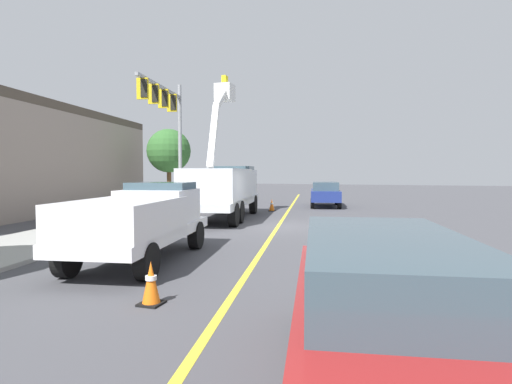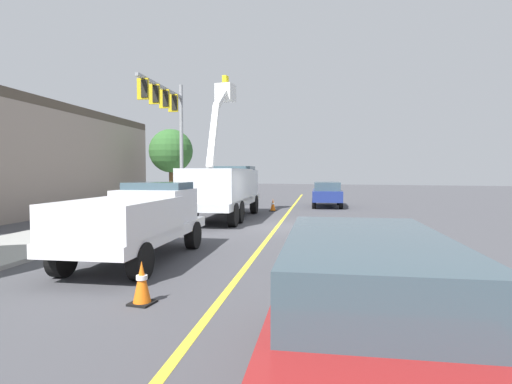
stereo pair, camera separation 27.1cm
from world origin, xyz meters
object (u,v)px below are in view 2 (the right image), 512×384
Objects in this scene: passing_minivan at (327,192)px; traffic_signal_mast at (169,116)px; traffic_cone_leading at (142,283)px; service_pickup_truck at (137,219)px; traffic_cone_mid_front at (273,205)px; utility_bucket_truck at (224,187)px; trailing_sedan at (367,304)px.

passing_minivan is 11.73m from traffic_signal_mast.
traffic_cone_leading is (-21.42, 0.03, -0.59)m from passing_minivan.
service_pickup_truck is 14.22m from traffic_cone_mid_front.
passing_minivan is 6.45× the size of traffic_cone_leading.
utility_bucket_truck is at bearing 163.76° from traffic_cone_mid_front.
utility_bucket_truck is 10.86× the size of traffic_cone_leading.
traffic_cone_leading is 16.52m from traffic_signal_mast.
service_pickup_truck is at bearing -153.33° from traffic_signal_mast.
trailing_sedan is at bearing -170.28° from passing_minivan.
passing_minivan is at bearing -24.15° from utility_bucket_truck.
passing_minivan is 1.00× the size of trailing_sedan.
traffic_signal_mast is (1.03, 3.73, 3.86)m from utility_bucket_truck.
traffic_cone_mid_front is at bearing 1.50° from service_pickup_truck.
traffic_cone_leading is (-12.71, -3.88, -1.24)m from utility_bucket_truck.
traffic_cone_mid_front is (14.20, 0.37, -0.75)m from service_pickup_truck.
utility_bucket_truck is 9.89m from service_pickup_truck.
traffic_signal_mast is at bearing 135.14° from passing_minivan.
trailing_sedan is (-14.43, -7.86, -0.65)m from utility_bucket_truck.
trailing_sedan is (-4.70, -6.19, -0.15)m from service_pickup_truck.
utility_bucket_truck is at bearing 16.95° from traffic_cone_leading.
service_pickup_truck is 3.78m from traffic_cone_leading.
traffic_cone_leading is at bearing -163.05° from utility_bucket_truck.
service_pickup_truck is 0.77× the size of traffic_signal_mast.
trailing_sedan is at bearing -151.41° from utility_bucket_truck.
trailing_sedan is 20.01m from traffic_cone_mid_front.
traffic_cone_mid_front is (18.90, 6.56, -0.61)m from trailing_sedan.
trailing_sedan reaches higher than traffic_cone_mid_front.
service_pickup_truck is at bearing 36.47° from traffic_cone_leading.
trailing_sedan is at bearing -113.29° from traffic_cone_leading.
utility_bucket_truck is 1.68× the size of passing_minivan.
service_pickup_truck is 1.16× the size of passing_minivan.
trailing_sedan is 6.81× the size of traffic_cone_mid_front.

